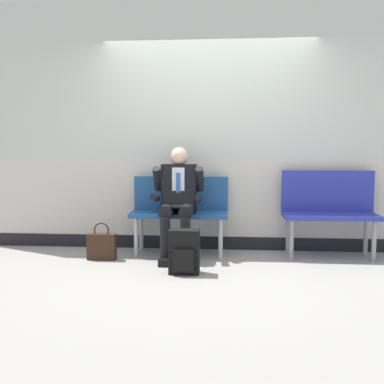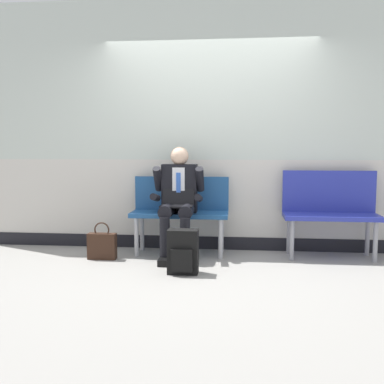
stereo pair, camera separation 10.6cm
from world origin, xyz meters
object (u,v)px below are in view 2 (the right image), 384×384
object	(u,v)px
bench_with_person	(180,208)
bench_empty	(330,208)
handbag	(102,245)
backpack	(183,252)
person_seated	(178,198)

from	to	relation	value
bench_with_person	bench_empty	bearing A→B (deg)	0.26
bench_empty	handbag	bearing A→B (deg)	-171.14
bench_empty	backpack	distance (m)	1.83
backpack	bench_empty	bearing A→B (deg)	28.96
backpack	handbag	size ratio (longest dim) A/B	1.05
bench_with_person	handbag	bearing A→B (deg)	-154.94
backpack	handbag	xyz separation A→B (m)	(-0.97, 0.47, -0.06)
bench_with_person	backpack	world-z (taller)	bench_with_person
bench_with_person	person_seated	bearing A→B (deg)	-90.00
person_seated	handbag	distance (m)	0.99
bench_with_person	bench_empty	world-z (taller)	bench_empty
backpack	handbag	world-z (taller)	backpack
person_seated	backpack	size ratio (longest dim) A/B	2.85
bench_with_person	bench_empty	xyz separation A→B (m)	(1.71, 0.01, 0.03)
bench_empty	person_seated	distance (m)	1.72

